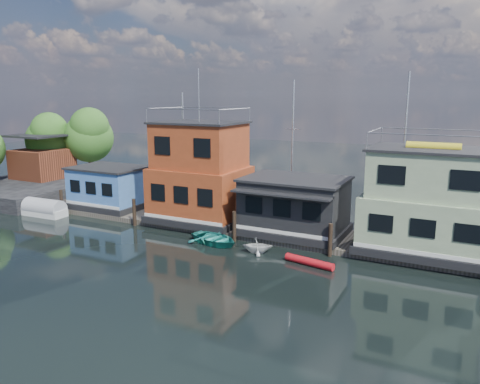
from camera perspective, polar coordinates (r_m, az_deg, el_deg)
The scene contains 13 objects.
ground at distance 24.39m, azimuth -2.37°, elevation -13.28°, with size 160.00×160.00×0.00m, color black.
dock at distance 34.59m, azimuth 7.38°, elevation -5.31°, with size 48.00×5.00×0.40m, color #595147.
houseboat_blue at distance 43.28m, azimuth -15.62°, elevation 0.57°, with size 6.40×4.90×3.66m.
houseboat_red at distance 37.26m, azimuth -4.88°, elevation 2.17°, with size 7.40×5.90×11.86m.
houseboat_dark at distance 34.15m, azimuth 6.67°, elevation -1.66°, with size 7.40×6.10×4.06m.
houseboat_green at distance 32.07m, azimuth 22.00°, elevation -1.27°, with size 8.40×5.90×7.03m.
pilings at distance 31.93m, azimuth 5.16°, elevation -5.04°, with size 42.28×0.28×2.20m.
background_masts at distance 38.04m, azimuth 17.43°, elevation 4.07°, with size 36.40×0.16×12.00m.
shore at distance 54.76m, azimuth -22.86°, elevation 3.85°, with size 12.40×15.72×8.24m.
dinghy_teal at distance 33.03m, azimuth -3.09°, elevation -5.69°, with size 2.78×3.89×0.81m, color teal.
tarp_runabout at distance 43.85m, azimuth -22.75°, elevation -1.93°, with size 4.01×1.72×1.61m.
dinghy_white at distance 31.21m, azimuth 2.14°, elevation -6.52°, with size 1.70×1.97×1.04m, color silver.
red_kayak at distance 29.38m, azimuth 8.44°, elevation -8.41°, with size 0.48×0.48×3.25m, color red.
Camera 1 is at (10.81, -19.25, 10.36)m, focal length 35.00 mm.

